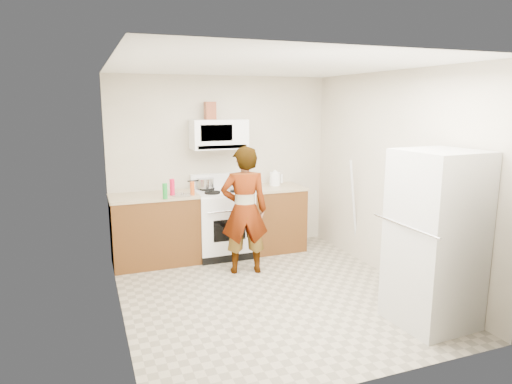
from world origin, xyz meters
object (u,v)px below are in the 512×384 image
kettle (275,179)px  saucepan (206,183)px  person (244,210)px  fridge (435,239)px  gas_range (223,222)px  microwave (219,134)px

kettle → saucepan: (-1.02, 0.08, -0.01)m
person → fridge: bearing=135.3°
gas_range → kettle: gas_range is taller
kettle → microwave: bearing=-179.8°
person → saucepan: bearing=-61.3°
person → kettle: (0.76, 0.82, 0.22)m
gas_range → microwave: 1.22m
gas_range → fridge: 3.00m
gas_range → saucepan: gas_range is taller
person → saucepan: 0.96m
microwave → kettle: microwave is taller
gas_range → kettle: bearing=6.2°
gas_range → fridge: size_ratio=0.66×
microwave → fridge: size_ratio=0.45×
kettle → person: bearing=-130.2°
gas_range → kettle: (0.83, 0.09, 0.54)m
fridge → saucepan: size_ratio=7.25×
gas_range → fridge: bearing=-63.7°
kettle → fridge: bearing=-77.3°
fridge → saucepan: 3.22m
microwave → gas_range: bearing=-90.0°
gas_range → saucepan: size_ratio=4.82×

